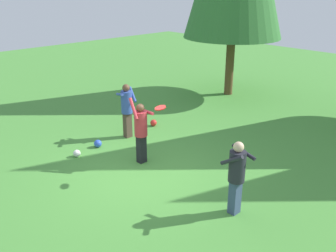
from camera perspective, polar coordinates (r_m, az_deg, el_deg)
The scene contains 9 objects.
ground_plane at distance 9.56m, azimuth -3.73°, elevation -7.18°, with size 40.00×40.00×0.00m, color #478C38.
person_thrower at distance 9.71m, azimuth -4.19°, elevation -0.32°, with size 0.58×0.55×1.82m.
person_catcher at distance 7.69m, azimuth 10.49°, elevation -6.96°, with size 0.57×0.49×1.63m.
person_bystander at distance 11.37m, azimuth -6.34°, elevation 3.02°, with size 0.69×0.65×1.69m.
frisbee at distance 8.69m, azimuth -1.20°, elevation 2.80°, with size 0.36×0.36×0.09m.
ball_blue at distance 11.09m, azimuth -10.70°, elevation -2.66°, with size 0.23×0.23×0.23m, color blue.
ball_orange at distance 13.37m, azimuth -4.02°, elevation 1.90°, with size 0.22×0.22×0.22m, color orange.
ball_white at distance 10.63m, azimuth -13.81°, elevation -4.09°, with size 0.20×0.20×0.20m, color white.
ball_red at distance 12.49m, azimuth -2.24°, elevation 0.50°, with size 0.22×0.22×0.22m, color red.
Camera 1 is at (6.48, -5.33, 4.57)m, focal length 39.76 mm.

